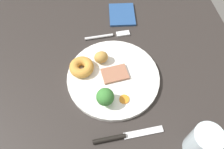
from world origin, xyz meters
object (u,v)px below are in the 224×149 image
object	(u,v)px
dinner_plate	(112,78)
meat_slice_main	(115,74)
fork	(109,35)
water_glass	(202,142)
knife	(122,136)
roast_potato_left	(101,57)
carrot_coin_front	(124,99)
broccoli_floret	(105,97)
yorkshire_pudding	(82,67)
folded_napkin	(122,15)

from	to	relation	value
dinner_plate	meat_slice_main	bearing A→B (deg)	116.24
fork	water_glass	bearing A→B (deg)	-70.07
dinner_plate	knife	bearing A→B (deg)	-0.22
knife	meat_slice_main	bearing A→B (deg)	83.99
roast_potato_left	carrot_coin_front	xyz separation A→B (cm)	(13.91, 4.62, -1.68)
fork	broccoli_floret	bearing A→B (deg)	-102.61
yorkshire_pudding	roast_potato_left	world-z (taller)	roast_potato_left
dinner_plate	yorkshire_pudding	size ratio (longest dim) A/B	3.76
yorkshire_pudding	folded_napkin	bearing A→B (deg)	144.32
roast_potato_left	knife	distance (cm)	23.98
carrot_coin_front	roast_potato_left	bearing A→B (deg)	-161.63
broccoli_floret	dinner_plate	bearing A→B (deg)	159.25
dinner_plate	carrot_coin_front	size ratio (longest dim) A/B	9.92
fork	folded_napkin	distance (cm)	10.98
yorkshire_pudding	broccoli_floret	distance (cm)	12.86
carrot_coin_front	water_glass	xyz separation A→B (cm)	(15.27, 15.62, 3.34)
folded_napkin	broccoli_floret	bearing A→B (deg)	-17.26
knife	water_glass	bearing A→B (deg)	-19.89
meat_slice_main	carrot_coin_front	distance (cm)	8.49
water_glass	folded_napkin	size ratio (longest dim) A/B	0.90
broccoli_floret	roast_potato_left	bearing A→B (deg)	177.56
water_glass	folded_napkin	bearing A→B (deg)	-168.12
dinner_plate	fork	bearing A→B (deg)	175.03
yorkshire_pudding	folded_napkin	size ratio (longest dim) A/B	0.66
dinner_plate	roast_potato_left	size ratio (longest dim) A/B	6.40
carrot_coin_front	water_glass	world-z (taller)	water_glass
broccoli_floret	fork	distance (cm)	25.34
fork	carrot_coin_front	bearing A→B (deg)	-90.61
fork	meat_slice_main	bearing A→B (deg)	-94.24
meat_slice_main	yorkshire_pudding	xyz separation A→B (cm)	(-3.18, -9.40, 0.99)
carrot_coin_front	fork	distance (cm)	24.70
roast_potato_left	broccoli_floret	world-z (taller)	broccoli_floret
dinner_plate	yorkshire_pudding	distance (cm)	9.45
fork	yorkshire_pudding	bearing A→B (deg)	-129.54
roast_potato_left	fork	distance (cm)	11.78
roast_potato_left	meat_slice_main	bearing A→B (deg)	31.06
yorkshire_pudding	knife	world-z (taller)	yorkshire_pudding
roast_potato_left	fork	world-z (taller)	roast_potato_left
carrot_coin_front	folded_napkin	xyz separation A→B (cm)	(-33.82, 5.29, -1.20)
roast_potato_left	broccoli_floret	bearing A→B (deg)	-2.44
broccoli_floret	folded_napkin	world-z (taller)	broccoli_floret
meat_slice_main	roast_potato_left	bearing A→B (deg)	-148.94
roast_potato_left	fork	bearing A→B (deg)	160.28
knife	folded_napkin	world-z (taller)	knife
meat_slice_main	roast_potato_left	distance (cm)	6.61
dinner_plate	water_glass	bearing A→B (deg)	37.56
roast_potato_left	knife	bearing A→B (deg)	5.62
knife	water_glass	xyz separation A→B (cm)	(5.48, 17.91, 4.49)
broccoli_floret	folded_napkin	size ratio (longest dim) A/B	0.50
meat_slice_main	water_glass	distance (cm)	29.25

